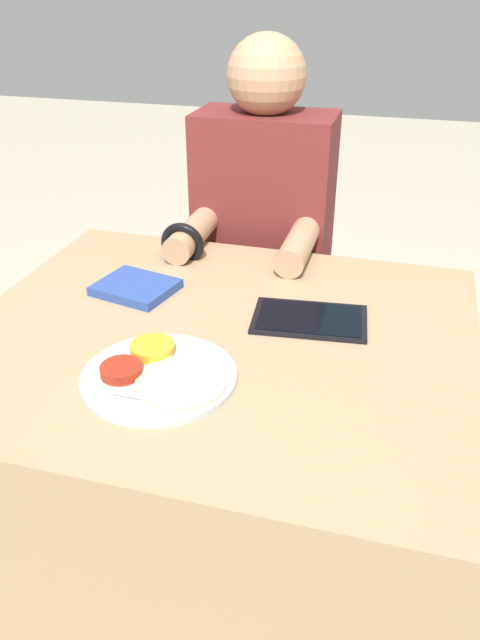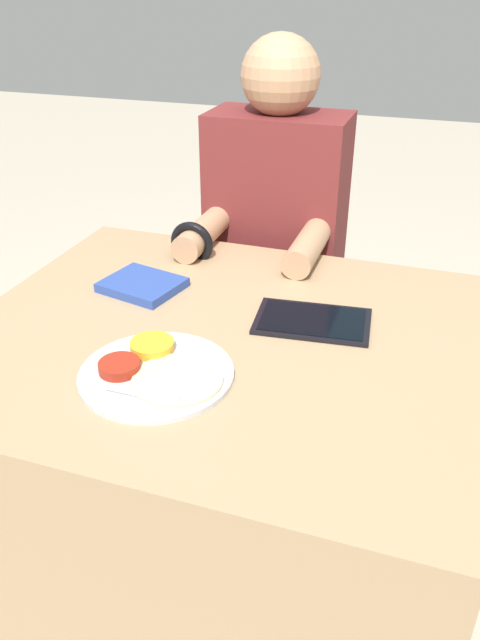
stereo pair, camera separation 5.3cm
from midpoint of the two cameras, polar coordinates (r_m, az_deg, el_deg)
The scene contains 6 objects.
ground_plane at distance 1.74m, azimuth -0.64°, elevation -23.41°, with size 12.00×12.00×0.00m, color #B2A893.
dining_table at distance 1.45m, azimuth -0.72°, elevation -14.25°, with size 1.00×0.87×0.77m.
thali_tray at distance 1.09m, azimuth -6.34°, elevation -4.72°, with size 0.27×0.27×0.03m.
red_notebook at distance 1.39m, azimuth -7.83°, elevation 3.13°, with size 0.19×0.17×0.02m.
tablet_device at distance 1.26m, azimuth 7.85°, elevation -0.11°, with size 0.24×0.17×0.01m.
person_diner at distance 1.81m, azimuth 3.94°, elevation 3.58°, with size 0.37×0.43×1.26m.
Camera 2 is at (0.38, -0.98, 1.39)m, focal length 35.00 mm.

